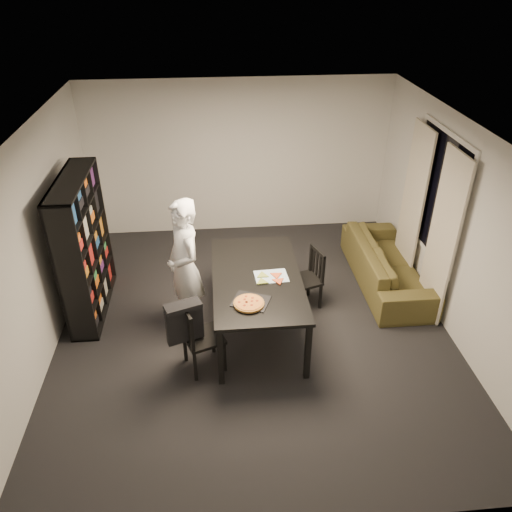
{
  "coord_description": "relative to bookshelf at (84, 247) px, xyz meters",
  "views": [
    {
      "loc": [
        -0.45,
        -5.16,
        4.21
      ],
      "look_at": [
        0.03,
        0.02,
        1.05
      ],
      "focal_mm": 35.0,
      "sensor_mm": 36.0,
      "label": 1
    }
  ],
  "objects": [
    {
      "name": "room",
      "position": [
        2.16,
        -0.6,
        0.35
      ],
      "size": [
        5.01,
        5.51,
        2.61
      ],
      "color": "black",
      "rests_on": "ground"
    },
    {
      "name": "window_pane",
      "position": [
        4.64,
        -0.0,
        0.55
      ],
      "size": [
        0.02,
        1.4,
        1.6
      ],
      "primitive_type": "cube",
      "color": "black",
      "rests_on": "room"
    },
    {
      "name": "window_frame",
      "position": [
        4.64,
        -0.0,
        0.55
      ],
      "size": [
        0.03,
        1.52,
        1.72
      ],
      "primitive_type": "cube",
      "color": "white",
      "rests_on": "room"
    },
    {
      "name": "curtain_left",
      "position": [
        4.56,
        -0.52,
        0.2
      ],
      "size": [
        0.03,
        0.7,
        2.25
      ],
      "primitive_type": "cube",
      "color": "beige",
      "rests_on": "room"
    },
    {
      "name": "curtain_right",
      "position": [
        4.56,
        0.52,
        0.2
      ],
      "size": [
        0.03,
        0.7,
        2.25
      ],
      "primitive_type": "cube",
      "color": "beige",
      "rests_on": "room"
    },
    {
      "name": "bookshelf",
      "position": [
        0.0,
        0.0,
        0.0
      ],
      "size": [
        0.35,
        1.5,
        1.9
      ],
      "primitive_type": "cube",
      "color": "black",
      "rests_on": "room"
    },
    {
      "name": "dining_table",
      "position": [
        2.19,
        -0.68,
        -0.21
      ],
      "size": [
        1.09,
        1.96,
        0.82
      ],
      "color": "black",
      "rests_on": "room"
    },
    {
      "name": "chair_left",
      "position": [
        1.43,
        -1.34,
        -0.44
      ],
      "size": [
        0.54,
        0.54,
        0.9
      ],
      "rotation": [
        0.0,
        0.0,
        1.93
      ],
      "color": "black",
      "rests_on": "room"
    },
    {
      "name": "chair_right",
      "position": [
        2.96,
        -0.19,
        -0.47
      ],
      "size": [
        0.49,
        0.49,
        0.84
      ],
      "rotation": [
        0.0,
        0.0,
        -1.26
      ],
      "color": "black",
      "rests_on": "room"
    },
    {
      "name": "draped_jacket",
      "position": [
        1.32,
        -1.38,
        -0.21
      ],
      "size": [
        0.43,
        0.3,
        0.5
      ],
      "rotation": [
        0.0,
        0.0,
        1.93
      ],
      "color": "black",
      "rests_on": "chair_left"
    },
    {
      "name": "person",
      "position": [
        1.31,
        -0.5,
        -0.06
      ],
      "size": [
        0.66,
        0.77,
        1.79
      ],
      "primitive_type": "imported",
      "rotation": [
        0.0,
        0.0,
        -1.15
      ],
      "color": "white",
      "rests_on": "room"
    },
    {
      "name": "baking_tray",
      "position": [
        2.07,
        -1.19,
        -0.13
      ],
      "size": [
        0.49,
        0.45,
        0.01
      ],
      "primitive_type": "cube",
      "rotation": [
        0.0,
        0.0,
        -0.4
      ],
      "color": "black",
      "rests_on": "dining_table"
    },
    {
      "name": "pepperoni_pizza",
      "position": [
        2.05,
        -1.25,
        -0.11
      ],
      "size": [
        0.35,
        0.35,
        0.03
      ],
      "rotation": [
        0.0,
        0.0,
        0.33
      ],
      "color": "#9B682D",
      "rests_on": "dining_table"
    },
    {
      "name": "kitchen_towel",
      "position": [
        2.37,
        -0.7,
        -0.13
      ],
      "size": [
        0.42,
        0.32,
        0.01
      ],
      "primitive_type": "cube",
      "rotation": [
        0.0,
        0.0,
        0.06
      ],
      "color": "silver",
      "rests_on": "dining_table"
    },
    {
      "name": "pizza_slices",
      "position": [
        2.34,
        -0.75,
        -0.12
      ],
      "size": [
        0.43,
        0.39,
        0.01
      ],
      "primitive_type": null,
      "rotation": [
        0.0,
        0.0,
        0.24
      ],
      "color": "gold",
      "rests_on": "dining_table"
    },
    {
      "name": "sofa",
      "position": [
        4.19,
        0.22,
        -0.64
      ],
      "size": [
        0.83,
        2.13,
        0.62
      ],
      "primitive_type": "imported",
      "rotation": [
        0.0,
        0.0,
        1.57
      ],
      "color": "#44421B",
      "rests_on": "room"
    }
  ]
}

